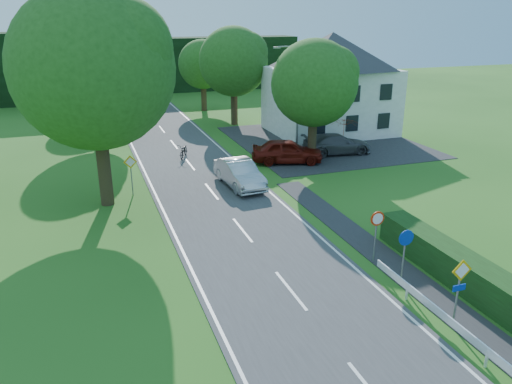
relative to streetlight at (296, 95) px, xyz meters
name	(u,v)px	position (x,y,z in m)	size (l,w,h in m)	color
road	(231,216)	(-8.06, -10.00, -4.44)	(7.00, 80.00, 0.04)	#3A393C
parking_pad	(323,141)	(3.94, 3.00, -4.44)	(14.00, 16.00, 0.04)	#27272A
line_edge_left	(169,224)	(-11.31, -10.00, -4.42)	(0.12, 80.00, 0.01)	white
line_edge_right	(287,208)	(-4.81, -10.00, -4.42)	(0.12, 80.00, 0.01)	white
line_centre	(231,215)	(-8.06, -10.00, -4.42)	(0.12, 80.00, 0.01)	white
tree_main	(97,100)	(-14.06, -6.00, 1.36)	(9.40, 9.40, 11.64)	#214D17
tree_left_far	(102,88)	(-13.06, 10.00, -0.17)	(7.00, 7.00, 8.58)	#214D17
tree_right_far	(234,76)	(-1.06, 12.00, 0.08)	(7.40, 7.40, 9.09)	#214D17
tree_left_back	(100,75)	(-12.56, 22.00, -0.43)	(6.60, 6.60, 8.07)	#214D17
tree_right_back	(203,75)	(-2.06, 20.00, -0.68)	(6.20, 6.20, 7.56)	#214D17
tree_right_mid	(314,102)	(0.44, -2.00, -0.17)	(7.00, 7.00, 8.58)	#214D17
treeline_right	(190,64)	(-0.06, 36.00, -0.96)	(30.00, 5.00, 7.00)	black
house_white	(331,82)	(5.94, 6.00, -0.06)	(10.60, 8.40, 8.60)	silver
streetlight	(296,95)	(0.00, 0.00, 0.00)	(2.03, 0.18, 8.00)	gray
sign_priority_right	(460,281)	(-3.76, -22.02, -2.67)	(0.78, 0.09, 2.59)	gray
sign_roundabout	(405,247)	(-3.76, -19.02, -2.79)	(0.64, 0.08, 2.37)	gray
sign_speed_limit	(377,225)	(-3.76, -17.03, -2.70)	(0.64, 0.11, 2.37)	gray
sign_priority_left	(131,167)	(-12.56, -5.02, -2.75)	(0.78, 0.09, 2.44)	gray
moving_car	(240,173)	(-6.16, -5.61, -3.62)	(1.71, 4.90, 1.61)	#AEAEB3
motorcycle	(184,150)	(-8.08, 1.93, -3.89)	(0.71, 2.04, 1.07)	black
parked_car_red	(287,151)	(-1.42, -1.87, -3.57)	(2.02, 5.01, 1.71)	#63120B
parked_car_silver_a	(316,131)	(3.47, 3.53, -3.68)	(1.57, 4.49, 1.48)	silver
parked_car_grey	(337,144)	(3.06, -0.89, -3.67)	(2.12, 5.21, 1.51)	#4B4B50
parasol	(344,132)	(4.77, 1.13, -3.33)	(2.39, 2.43, 2.19)	#AC330D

